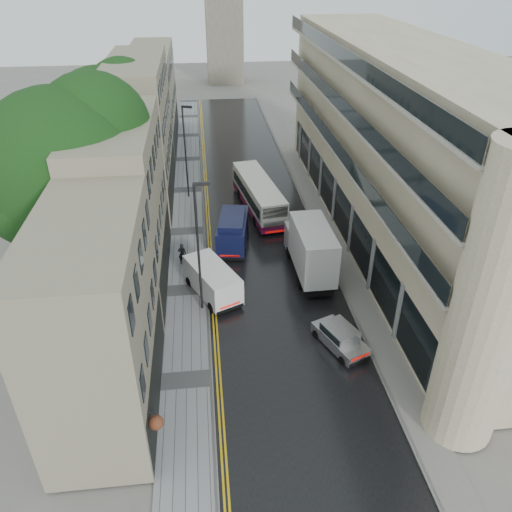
{
  "coord_description": "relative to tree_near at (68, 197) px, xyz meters",
  "views": [
    {
      "loc": [
        -4.32,
        -8.52,
        19.54
      ],
      "look_at": [
        -1.34,
        18.0,
        3.2
      ],
      "focal_mm": 35.0,
      "sensor_mm": 36.0,
      "label": 1
    }
  ],
  "objects": [
    {
      "name": "white_van",
      "position": [
        8.2,
        -3.28,
        -5.84
      ],
      "size": [
        3.85,
        5.19,
        2.16
      ],
      "primitive_type": null,
      "rotation": [
        0.0,
        0.0,
        0.43
      ],
      "color": "white",
      "rests_on": "road"
    },
    {
      "name": "white_lorry",
      "position": [
        14.21,
        -1.24,
        -4.95
      ],
      "size": [
        2.4,
        7.55,
        3.94
      ],
      "primitive_type": null,
      "rotation": [
        0.0,
        0.0,
        0.02
      ],
      "color": "silver",
      "rests_on": "road"
    },
    {
      "name": "right_sidewalk",
      "position": [
        17.9,
        7.5,
        -6.89
      ],
      "size": [
        1.8,
        85.0,
        0.12
      ],
      "primitive_type": "cube",
      "color": "slate",
      "rests_on": "ground"
    },
    {
      "name": "pedestrian",
      "position": [
        6.33,
        2.52,
        -6.0
      ],
      "size": [
        0.66,
        0.49,
        1.66
      ],
      "primitive_type": "imported",
      "rotation": [
        0.0,
        0.0,
        2.98
      ],
      "color": "black",
      "rests_on": "left_sidewalk"
    },
    {
      "name": "modern_block",
      "position": [
        22.8,
        6.0,
        0.05
      ],
      "size": [
        8.0,
        40.0,
        14.0
      ],
      "primitive_type": null,
      "color": "beige",
      "rests_on": "ground"
    },
    {
      "name": "navy_van",
      "position": [
        8.93,
        3.39,
        -5.59
      ],
      "size": [
        2.88,
        5.49,
        2.67
      ],
      "primitive_type": null,
      "rotation": [
        0.0,
        0.0,
        -0.16
      ],
      "color": "black",
      "rests_on": "road"
    },
    {
      "name": "lamp_post_far",
      "position": [
        6.71,
        14.23,
        -2.66
      ],
      "size": [
        0.95,
        0.5,
        8.32
      ],
      "primitive_type": null,
      "rotation": [
        0.0,
        0.0,
        -0.33
      ],
      "color": "black",
      "rests_on": "left_sidewalk"
    },
    {
      "name": "road",
      "position": [
        12.5,
        7.5,
        -6.94
      ],
      "size": [
        9.0,
        85.0,
        0.02
      ],
      "primitive_type": "cube",
      "color": "black",
      "rests_on": "ground"
    },
    {
      "name": "tree_far",
      "position": [
        0.3,
        13.0,
        -0.72
      ],
      "size": [
        9.24,
        9.24,
        12.46
      ],
      "primitive_type": null,
      "color": "black",
      "rests_on": "ground"
    },
    {
      "name": "old_shop_row",
      "position": [
        3.05,
        10.0,
        -0.95
      ],
      "size": [
        4.5,
        56.0,
        12.0
      ],
      "primitive_type": null,
      "color": "gray",
      "rests_on": "ground"
    },
    {
      "name": "left_sidewalk",
      "position": [
        6.65,
        7.5,
        -6.89
      ],
      "size": [
        2.7,
        85.0,
        0.12
      ],
      "primitive_type": "cube",
      "color": "gray",
      "rests_on": "ground"
    },
    {
      "name": "tree_near",
      "position": [
        0.0,
        0.0,
        0.0
      ],
      "size": [
        10.56,
        10.56,
        13.89
      ],
      "primitive_type": null,
      "color": "black",
      "rests_on": "ground"
    },
    {
      "name": "cream_bus",
      "position": [
        12.23,
        8.08,
        -5.57
      ],
      "size": [
        3.75,
        10.17,
        2.71
      ],
      "primitive_type": null,
      "rotation": [
        0.0,
        0.0,
        0.15
      ],
      "color": "white",
      "rests_on": "road"
    },
    {
      "name": "lamp_post_near",
      "position": [
        7.61,
        -2.91,
        -2.56
      ],
      "size": [
        0.98,
        0.31,
        8.53
      ],
      "primitive_type": null,
      "rotation": [
        0.0,
        0.0,
        0.1
      ],
      "color": "black",
      "rests_on": "left_sidewalk"
    },
    {
      "name": "silver_hatchback",
      "position": [
        15.23,
        -8.78,
        -6.24
      ],
      "size": [
        2.85,
        3.96,
        1.36
      ],
      "primitive_type": null,
      "rotation": [
        0.0,
        0.0,
        0.39
      ],
      "color": "silver",
      "rests_on": "road"
    }
  ]
}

